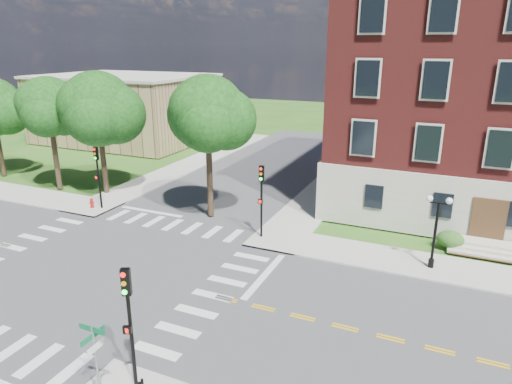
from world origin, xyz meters
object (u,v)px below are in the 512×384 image
at_px(traffic_signal_nw, 98,169).
at_px(fire_hydrant, 92,203).
at_px(traffic_signal_ne, 261,192).
at_px(street_sign_pole, 95,350).
at_px(traffic_signal_se, 129,313).
at_px(twin_lamp_west, 436,228).

distance_m(traffic_signal_nw, fire_hydrant, 2.83).
bearing_deg(fire_hydrant, traffic_signal_nw, 16.64).
height_order(traffic_signal_ne, street_sign_pole, traffic_signal_ne).
bearing_deg(traffic_signal_nw, traffic_signal_se, -45.01).
height_order(traffic_signal_nw, fire_hydrant, traffic_signal_nw).
height_order(traffic_signal_ne, fire_hydrant, traffic_signal_ne).
xyz_separation_m(traffic_signal_ne, fire_hydrant, (-14.17, -0.15, -2.72)).
distance_m(traffic_signal_se, fire_hydrant, 21.14).
relative_size(traffic_signal_se, street_sign_pole, 1.55).
distance_m(traffic_signal_se, traffic_signal_ne, 14.53).
bearing_deg(traffic_signal_se, twin_lamp_west, 56.90).
relative_size(traffic_signal_ne, twin_lamp_west, 1.13).
xyz_separation_m(traffic_signal_nw, twin_lamp_west, (23.93, -0.17, -0.66)).
height_order(traffic_signal_nw, street_sign_pole, traffic_signal_nw).
relative_size(traffic_signal_nw, street_sign_pole, 1.55).
relative_size(traffic_signal_ne, fire_hydrant, 6.40).
bearing_deg(traffic_signal_nw, twin_lamp_west, -0.41).
relative_size(traffic_signal_ne, traffic_signal_nw, 1.00).
distance_m(traffic_signal_se, traffic_signal_nw, 20.59).
relative_size(twin_lamp_west, fire_hydrant, 5.64).
xyz_separation_m(traffic_signal_se, traffic_signal_ne, (-1.12, 14.49, 0.00)).
xyz_separation_m(traffic_signal_se, street_sign_pole, (-0.58, -1.18, -0.88)).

